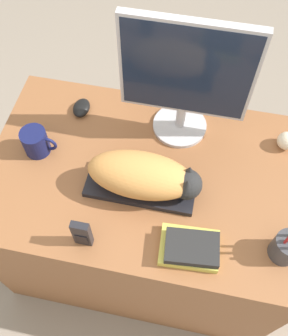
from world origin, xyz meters
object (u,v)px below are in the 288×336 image
baseball (287,141)px  phone (82,234)px  coffee_mug (36,142)px  computer_mouse (81,108)px  pen_cup (286,247)px  keyboard (142,187)px  book_stack (190,248)px  monitor (186,77)px  cat (147,176)px

baseball → phone: bearing=-140.7°
baseball → coffee_mug: bearing=-167.3°
computer_mouse → coffee_mug: bearing=-115.8°
coffee_mug → phone: (0.28, -0.32, 0.01)m
computer_mouse → pen_cup: (0.82, -0.45, 0.03)m
keyboard → book_stack: book_stack is taller
phone → book_stack: phone is taller
baseball → computer_mouse: bearing=179.2°
keyboard → baseball: (0.50, 0.30, 0.02)m
phone → baseball: bearing=39.3°
monitor → book_stack: 0.58m
pen_cup → baseball: bearing=90.3°
keyboard → computer_mouse: bearing=135.8°
computer_mouse → book_stack: 0.73m
computer_mouse → book_stack: bearing=-44.1°
baseball → book_stack: baseball is taller
keyboard → cat: cat is taller
coffee_mug → pen_cup: (0.93, -0.23, -0.00)m
baseball → phone: phone is taller
monitor → phone: size_ratio=3.72×
keyboard → monitor: monitor is taller
pen_cup → keyboard: bearing=164.2°
computer_mouse → coffee_mug: 0.25m
cat → phone: size_ratio=2.89×
cat → baseball: cat is taller
cat → phone: bearing=-125.1°
phone → book_stack: 0.36m
coffee_mug → pen_cup: size_ratio=0.70×
cat → pen_cup: pen_cup is taller
computer_mouse → baseball: (0.82, -0.01, 0.02)m
phone → coffee_mug: bearing=130.5°
cat → phone: (-0.17, -0.24, -0.03)m
baseball → cat: bearing=-148.6°
coffee_mug → book_stack: size_ratio=0.66×
pen_cup → cat: bearing=163.6°
computer_mouse → book_stack: size_ratio=0.47×
monitor → baseball: bearing=-1.2°
cat → baseball: 0.57m
pen_cup → baseball: size_ratio=2.70×
cat → pen_cup: (0.49, -0.14, -0.04)m
keyboard → book_stack: 0.29m
coffee_mug → computer_mouse: bearing=64.2°
computer_mouse → coffee_mug: coffee_mug is taller
computer_mouse → phone: bearing=-72.7°
cat → coffee_mug: size_ratio=2.98×
monitor → pen_cup: bearing=-47.2°
keyboard → coffee_mug: coffee_mug is taller
pen_cup → computer_mouse: bearing=151.3°
phone → pen_cup: bearing=8.2°
computer_mouse → coffee_mug: size_ratio=0.72×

